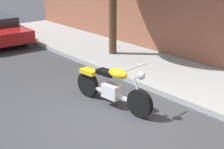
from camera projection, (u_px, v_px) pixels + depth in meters
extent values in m
plane|color=#38383D|center=(117.00, 118.00, 7.04)|extent=(60.00, 60.00, 0.00)
cube|color=#979797|center=(199.00, 83.00, 8.77)|extent=(20.91, 2.58, 0.14)
cylinder|color=black|center=(140.00, 103.00, 6.98)|extent=(0.64, 0.19, 0.63)
cylinder|color=black|center=(88.00, 84.00, 8.04)|extent=(0.64, 0.19, 0.63)
cube|color=silver|center=(112.00, 91.00, 7.50)|extent=(0.47, 0.33, 0.32)
cube|color=silver|center=(112.00, 94.00, 7.52)|extent=(1.47, 0.24, 0.06)
ellipsoid|color=yellow|center=(118.00, 74.00, 7.22)|extent=(0.54, 0.31, 0.22)
cube|color=black|center=(106.00, 73.00, 7.48)|extent=(0.50, 0.29, 0.10)
cube|color=yellow|center=(89.00, 72.00, 7.90)|extent=(0.46, 0.29, 0.10)
cylinder|color=silver|center=(138.00, 90.00, 6.93)|extent=(0.27, 0.08, 0.58)
cylinder|color=silver|center=(136.00, 67.00, 6.79)|extent=(0.11, 0.70, 0.04)
sphere|color=silver|center=(141.00, 76.00, 6.76)|extent=(0.17, 0.17, 0.17)
cylinder|color=silver|center=(109.00, 90.00, 7.80)|extent=(0.81, 0.18, 0.09)
cylinder|color=black|center=(23.00, 37.00, 12.68)|extent=(0.65, 0.25, 0.64)
cylinder|color=#483322|center=(113.00, 4.00, 10.67)|extent=(0.26, 0.26, 3.60)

